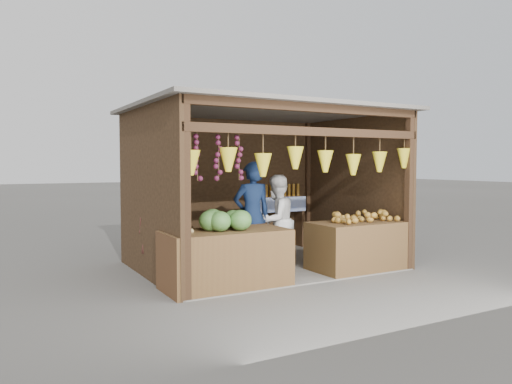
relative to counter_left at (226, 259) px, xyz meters
The scene contains 12 objects.
ground 1.65m from the counter_left, 41.63° to the left, with size 80.00×80.00×0.00m, color #514F49.
stall_structure 2.00m from the counter_left, 41.28° to the left, with size 4.30×3.30×2.66m.
back_shelf 3.28m from the counter_left, 46.26° to the left, with size 1.25×0.32×1.32m.
counter_left is the anchor object (origin of this frame).
counter_right 2.37m from the counter_left, ahead, with size 1.52×0.85×0.79m, color #483218.
stool 1.39m from the counter_left, 118.48° to the left, with size 0.33×0.33×0.31m, color black.
man_standing 1.26m from the counter_left, 43.22° to the left, with size 0.65×0.42×1.77m, color #122244.
woman_standing 1.73m from the counter_left, 33.91° to the left, with size 0.75×0.59×1.55m, color white.
vendor_seated 1.44m from the counter_left, 118.48° to the left, with size 0.52×0.34×1.07m, color #542921.
melon_pile 0.57m from the counter_left, 134.26° to the left, with size 1.00×0.50×0.32m, color #1C5015, non-canonical shape.
tanfruit_pile 0.81m from the counter_left, behind, with size 0.34×0.40×0.13m, color #A6924C, non-canonical shape.
mango_pile 2.51m from the counter_left, ahead, with size 1.40×0.64×0.22m, color #B33B17, non-canonical shape.
Camera 1 is at (-4.19, -7.32, 1.74)m, focal length 35.00 mm.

